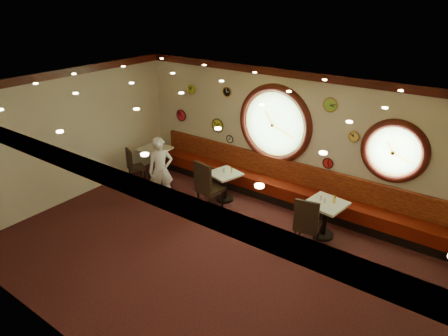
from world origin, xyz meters
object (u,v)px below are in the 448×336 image
(chair_b, at_px, (206,183))
(table_c, at_px, (325,215))
(condiment_c_pepper, at_px, (325,201))
(waiter, at_px, (161,170))
(condiment_c_bottle, at_px, (334,199))
(condiment_b_pepper, at_px, (224,171))
(condiment_a_salt, at_px, (153,145))
(condiment_a_bottle, at_px, (162,145))
(table_a, at_px, (155,158))
(table_b, at_px, (225,183))
(chair_a, at_px, (133,163))
(condiment_a_pepper, at_px, (156,147))
(condiment_b_bottle, at_px, (231,170))
(condiment_b_salt, at_px, (223,170))
(condiment_c_salt, at_px, (321,198))
(chair_c, at_px, (307,221))

(chair_b, bearing_deg, table_c, 20.23)
(condiment_c_pepper, bearing_deg, waiter, -167.85)
(condiment_c_pepper, distance_m, condiment_c_bottle, 0.20)
(condiment_b_pepper, bearing_deg, condiment_a_salt, 178.51)
(condiment_b_pepper, bearing_deg, condiment_a_bottle, 176.39)
(table_a, relative_size, table_b, 1.00)
(chair_a, relative_size, condiment_a_pepper, 6.25)
(table_a, distance_m, condiment_b_bottle, 2.55)
(condiment_b_salt, xyz_separation_m, condiment_c_salt, (2.57, -0.06, 0.07))
(chair_a, distance_m, condiment_a_bottle, 0.92)
(table_b, relative_size, condiment_a_pepper, 8.83)
(condiment_c_salt, xyz_separation_m, condiment_b_bottle, (-2.37, 0.13, -0.04))
(condiment_a_salt, height_order, condiment_b_pepper, condiment_a_salt)
(condiment_a_bottle, bearing_deg, chair_b, -20.17)
(table_c, distance_m, condiment_a_salt, 5.18)
(table_a, xyz_separation_m, condiment_a_salt, (-0.13, 0.06, 0.35))
(chair_c, xyz_separation_m, condiment_a_salt, (-5.06, 0.79, 0.22))
(condiment_b_bottle, bearing_deg, table_a, -178.14)
(condiment_b_salt, xyz_separation_m, condiment_b_pepper, (0.05, -0.02, 0.01))
(chair_b, bearing_deg, condiment_a_pepper, 171.18)
(chair_c, bearing_deg, condiment_a_pepper, 160.96)
(table_a, xyz_separation_m, table_c, (5.04, -0.08, -0.01))
(table_a, height_order, condiment_b_salt, condiment_b_salt)
(chair_b, bearing_deg, chair_c, 6.47)
(table_b, distance_m, condiment_b_salt, 0.33)
(table_c, xyz_separation_m, condiment_c_salt, (-0.14, 0.03, 0.35))
(table_b, xyz_separation_m, condiment_b_bottle, (0.13, 0.10, 0.35))
(condiment_b_bottle, xyz_separation_m, waiter, (-1.37, -1.03, 0.01))
(condiment_c_salt, distance_m, condiment_c_pepper, 0.13)
(table_a, height_order, condiment_a_salt, condiment_a_salt)
(condiment_a_salt, relative_size, condiment_b_pepper, 0.86)
(table_b, distance_m, condiment_a_pepper, 2.37)
(condiment_b_salt, bearing_deg, chair_a, -165.94)
(condiment_a_pepper, bearing_deg, condiment_c_pepper, -1.46)
(chair_c, height_order, condiment_a_pepper, chair_c)
(chair_a, xyz_separation_m, condiment_b_pepper, (2.59, 0.62, 0.25))
(table_b, bearing_deg, waiter, -143.04)
(condiment_a_salt, bearing_deg, chair_a, -96.97)
(condiment_b_pepper, relative_size, condiment_c_bottle, 0.60)
(table_c, height_order, condiment_c_pepper, condiment_c_pepper)
(condiment_a_salt, distance_m, condiment_c_bottle, 5.30)
(chair_a, relative_size, condiment_b_bottle, 4.13)
(condiment_b_salt, bearing_deg, condiment_a_salt, 178.88)
(condiment_b_bottle, bearing_deg, chair_b, -103.22)
(chair_a, height_order, condiment_a_salt, chair_a)
(condiment_c_bottle, relative_size, waiter, 0.11)
(condiment_c_pepper, bearing_deg, condiment_b_bottle, 175.40)
(chair_b, bearing_deg, condiment_a_salt, 171.35)
(condiment_b_pepper, relative_size, condiment_a_bottle, 0.72)
(condiment_a_pepper, distance_m, waiter, 1.46)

